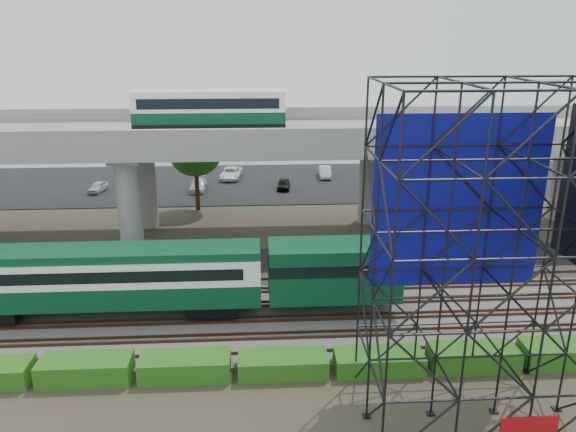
{
  "coord_description": "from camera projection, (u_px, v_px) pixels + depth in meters",
  "views": [
    {
      "loc": [
        -0.2,
        -29.33,
        16.87
      ],
      "look_at": [
        1.86,
        6.0,
        5.16
      ],
      "focal_mm": 35.0,
      "sensor_mm": 36.0,
      "label": 1
    }
  ],
  "objects": [
    {
      "name": "service_road",
      "position": [
        260.0,
        261.0,
        43.05
      ],
      "size": [
        90.0,
        5.0,
        0.08
      ],
      "primitive_type": "cube",
      "color": "black",
      "rests_on": "ground"
    },
    {
      "name": "rail_tracks",
      "position": [
        262.0,
        311.0,
        34.91
      ],
      "size": [
        90.0,
        9.52,
        0.16
      ],
      "color": "#472D1E",
      "rests_on": "ballast_bed"
    },
    {
      "name": "parking_lot",
      "position": [
        258.0,
        183.0,
        65.32
      ],
      "size": [
        90.0,
        18.0,
        0.08
      ],
      "primitive_type": "cube",
      "color": "black",
      "rests_on": "ground"
    },
    {
      "name": "hedge_strip",
      "position": [
        283.0,
        363.0,
        28.91
      ],
      "size": [
        34.6,
        1.8,
        1.2
      ],
      "color": "#1D5212",
      "rests_on": "ground"
    },
    {
      "name": "scaffold_tower",
      "position": [
        480.0,
        265.0,
        23.7
      ],
      "size": [
        9.36,
        6.36,
        15.0
      ],
      "color": "black",
      "rests_on": "ground"
    },
    {
      "name": "trees",
      "position": [
        202.0,
        174.0,
        46.42
      ],
      "size": [
        40.94,
        16.94,
        7.69
      ],
      "color": "#382314",
      "rests_on": "ground"
    },
    {
      "name": "parked_cars",
      "position": [
        269.0,
        178.0,
        65.0
      ],
      "size": [
        38.39,
        9.62,
        1.32
      ],
      "color": "#BCBCBC",
      "rests_on": "parking_lot"
    },
    {
      "name": "commuter_train",
      "position": [
        138.0,
        276.0,
        33.69
      ],
      "size": [
        29.3,
        3.06,
        4.3
      ],
      "color": "black",
      "rests_on": "rail_tracks"
    },
    {
      "name": "harbor_water",
      "position": [
        257.0,
        146.0,
        86.18
      ],
      "size": [
        140.0,
        40.0,
        0.03
      ],
      "primitive_type": "cube",
      "color": "slate",
      "rests_on": "ground"
    },
    {
      "name": "ground",
      "position": [
        262.0,
        331.0,
        33.11
      ],
      "size": [
        140.0,
        140.0,
        0.0
      ],
      "primitive_type": "plane",
      "color": "#474233",
      "rests_on": "ground"
    },
    {
      "name": "ballast_bed",
      "position": [
        262.0,
        314.0,
        34.97
      ],
      "size": [
        90.0,
        12.0,
        0.2
      ],
      "primitive_type": "cube",
      "color": "slate",
      "rests_on": "ground"
    },
    {
      "name": "overpass",
      "position": [
        255.0,
        142.0,
        45.67
      ],
      "size": [
        80.0,
        12.0,
        12.4
      ],
      "color": "#9E9B93",
      "rests_on": "ground"
    }
  ]
}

